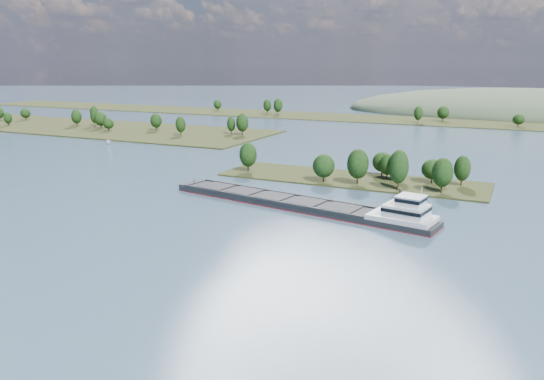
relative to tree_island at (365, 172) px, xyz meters
The scene contains 7 objects.
ground 58.81m from the tree_island, 95.57° to the right, with size 1800.00×1800.00×0.00m, color #3E586B.
tree_island is the anchor object (origin of this frame).
left_bank 247.37m from the tree_island, 160.69° to the left, with size 300.00×80.00×15.72m.
back_shoreline 221.45m from the tree_island, 89.46° to the left, with size 900.00×60.00×14.70m.
hill_west 326.18m from the tree_island, 80.42° to the left, with size 320.00×160.00×44.00m, color #415339.
cargo_barge 44.12m from the tree_island, 95.03° to the right, with size 90.27×25.63×12.14m.
motorboat 155.40m from the tree_island, 168.10° to the left, with size 2.19×5.81×2.25m, color white.
Camera 1 is at (57.08, -10.95, 43.79)m, focal length 35.00 mm.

